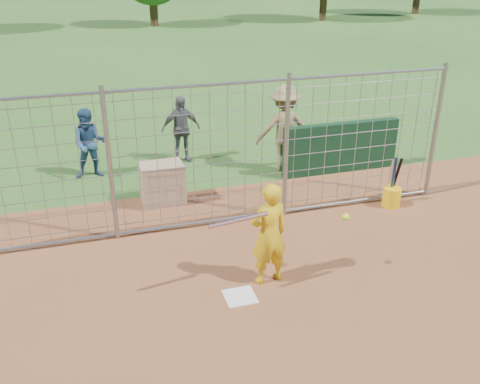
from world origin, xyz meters
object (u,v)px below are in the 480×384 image
object	(u,v)px
bystander_a	(90,144)
bystander_c	(284,128)
bystander_b	(181,129)
bucket_with_bats	(392,194)
batter	(269,234)
equipment_bin	(162,184)

from	to	relation	value
bystander_a	bystander_c	world-z (taller)	bystander_c
bystander_a	bystander_b	xyz separation A→B (m)	(2.00, 0.39, 0.01)
bystander_b	bucket_with_bats	size ratio (longest dim) A/B	1.55
batter	bystander_a	size ratio (longest dim) A/B	1.05
bystander_c	batter	bearing A→B (deg)	73.26
bystander_a	equipment_bin	distance (m)	2.13
bystander_c	bucket_with_bats	size ratio (longest dim) A/B	1.92
bystander_b	bucket_with_bats	xyz separation A→B (m)	(3.33, -3.47, -0.51)
bystander_b	bystander_c	xyz separation A→B (m)	(2.03, -1.14, 0.18)
bystander_a	bucket_with_bats	distance (m)	6.17
equipment_bin	bucket_with_bats	size ratio (longest dim) A/B	0.82
bystander_b	equipment_bin	bearing A→B (deg)	-116.65
bystander_b	bystander_c	size ratio (longest dim) A/B	0.81
equipment_bin	bystander_a	bearing A→B (deg)	123.61
batter	bystander_a	bearing A→B (deg)	-73.29
bystander_a	bucket_with_bats	world-z (taller)	bystander_a
bucket_with_bats	batter	bearing A→B (deg)	-151.29
batter	bystander_c	distance (m)	4.38
bystander_a	equipment_bin	bearing A→B (deg)	-51.08
batter	equipment_bin	distance (m)	3.25
equipment_bin	bystander_c	bearing A→B (deg)	16.79
equipment_bin	bystander_b	bearing A→B (deg)	67.73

